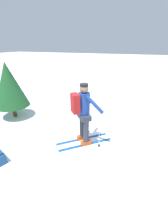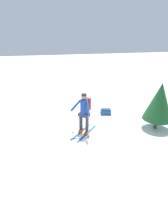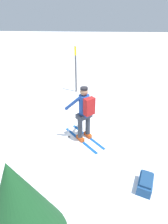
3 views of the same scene
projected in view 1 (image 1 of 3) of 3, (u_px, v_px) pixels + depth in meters
The scene contains 3 objects.
ground_plane at pixel (83, 140), 4.48m from camera, with size 80.00×80.00×0.00m, color white.
skier at pixel (83, 111), 4.00m from camera, with size 1.44×1.37×1.74m.
pine_tree at pixel (9, 85), 5.45m from camera, with size 1.25×1.25×2.09m.
Camera 1 is at (1.39, -3.45, 2.65)m, focal length 24.00 mm.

